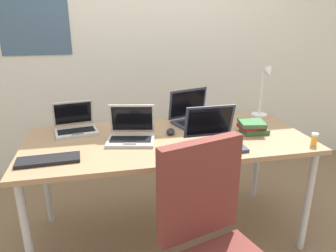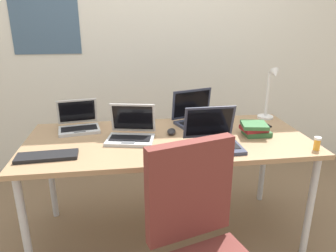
{
  "view_description": "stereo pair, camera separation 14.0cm",
  "coord_description": "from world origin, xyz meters",
  "px_view_note": "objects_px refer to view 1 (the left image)",
  "views": [
    {
      "loc": [
        -0.4,
        -1.86,
        1.48
      ],
      "look_at": [
        0.0,
        0.0,
        0.82
      ],
      "focal_mm": 33.8,
      "sensor_mm": 36.0,
      "label": 1
    },
    {
      "loc": [
        -0.27,
        -1.88,
        1.48
      ],
      "look_at": [
        0.0,
        0.0,
        0.82
      ],
      "focal_mm": 33.8,
      "sensor_mm": 36.0,
      "label": 2
    }
  ],
  "objects_px": {
    "laptop_mid_desk": "(131,134)",
    "book_stack": "(253,127)",
    "pill_bottle": "(314,139)",
    "desk_lamp": "(264,92)",
    "computer_mouse": "(171,131)",
    "laptop_by_keyboard": "(194,117)",
    "cell_phone": "(258,122)",
    "coffee_mug": "(126,119)",
    "laptop_far_corner": "(214,138)",
    "laptop_center": "(75,126)",
    "external_keyboard": "(48,160)"
  },
  "relations": [
    {
      "from": "laptop_mid_desk",
      "to": "book_stack",
      "type": "relative_size",
      "value": 1.7
    },
    {
      "from": "laptop_mid_desk",
      "to": "pill_bottle",
      "type": "distance_m",
      "value": 1.12
    },
    {
      "from": "desk_lamp",
      "to": "computer_mouse",
      "type": "bearing_deg",
      "value": -164.7
    },
    {
      "from": "laptop_by_keyboard",
      "to": "book_stack",
      "type": "distance_m",
      "value": 0.43
    },
    {
      "from": "laptop_by_keyboard",
      "to": "computer_mouse",
      "type": "height_order",
      "value": "laptop_by_keyboard"
    },
    {
      "from": "desk_lamp",
      "to": "laptop_by_keyboard",
      "type": "bearing_deg",
      "value": -177.83
    },
    {
      "from": "cell_phone",
      "to": "coffee_mug",
      "type": "bearing_deg",
      "value": 161.62
    },
    {
      "from": "cell_phone",
      "to": "pill_bottle",
      "type": "distance_m",
      "value": 0.49
    },
    {
      "from": "laptop_mid_desk",
      "to": "laptop_far_corner",
      "type": "relative_size",
      "value": 1.03
    },
    {
      "from": "desk_lamp",
      "to": "computer_mouse",
      "type": "distance_m",
      "value": 0.82
    },
    {
      "from": "laptop_mid_desk",
      "to": "cell_phone",
      "type": "relative_size",
      "value": 2.45
    },
    {
      "from": "laptop_mid_desk",
      "to": "laptop_center",
      "type": "distance_m",
      "value": 0.42
    },
    {
      "from": "laptop_by_keyboard",
      "to": "book_stack",
      "type": "height_order",
      "value": "laptop_by_keyboard"
    },
    {
      "from": "laptop_mid_desk",
      "to": "laptop_center",
      "type": "xyz_separation_m",
      "value": [
        -0.35,
        0.23,
        -0.0
      ]
    },
    {
      "from": "laptop_far_corner",
      "to": "computer_mouse",
      "type": "distance_m",
      "value": 0.33
    },
    {
      "from": "laptop_far_corner",
      "to": "cell_phone",
      "type": "xyz_separation_m",
      "value": [
        0.47,
        0.34,
        -0.04
      ]
    },
    {
      "from": "laptop_center",
      "to": "pill_bottle",
      "type": "relative_size",
      "value": 3.86
    },
    {
      "from": "laptop_mid_desk",
      "to": "book_stack",
      "type": "xyz_separation_m",
      "value": [
        0.81,
        -0.04,
        -0.0
      ]
    },
    {
      "from": "laptop_far_corner",
      "to": "book_stack",
      "type": "bearing_deg",
      "value": 25.26
    },
    {
      "from": "laptop_far_corner",
      "to": "coffee_mug",
      "type": "bearing_deg",
      "value": 134.47
    },
    {
      "from": "desk_lamp",
      "to": "laptop_far_corner",
      "type": "xyz_separation_m",
      "value": [
        -0.55,
        -0.46,
        -0.15
      ]
    },
    {
      "from": "laptop_far_corner",
      "to": "external_keyboard",
      "type": "distance_m",
      "value": 0.95
    },
    {
      "from": "computer_mouse",
      "to": "coffee_mug",
      "type": "distance_m",
      "value": 0.36
    },
    {
      "from": "cell_phone",
      "to": "book_stack",
      "type": "distance_m",
      "value": 0.24
    },
    {
      "from": "laptop_far_corner",
      "to": "computer_mouse",
      "type": "bearing_deg",
      "value": 130.13
    },
    {
      "from": "laptop_center",
      "to": "computer_mouse",
      "type": "height_order",
      "value": "laptop_center"
    },
    {
      "from": "laptop_mid_desk",
      "to": "laptop_by_keyboard",
      "type": "height_order",
      "value": "laptop_by_keyboard"
    },
    {
      "from": "laptop_far_corner",
      "to": "book_stack",
      "type": "xyz_separation_m",
      "value": [
        0.33,
        0.15,
        -0.0
      ]
    },
    {
      "from": "coffee_mug",
      "to": "laptop_far_corner",
      "type": "bearing_deg",
      "value": -45.53
    },
    {
      "from": "desk_lamp",
      "to": "pill_bottle",
      "type": "xyz_separation_m",
      "value": [
        0.03,
        -0.59,
        -0.16
      ]
    },
    {
      "from": "computer_mouse",
      "to": "pill_bottle",
      "type": "xyz_separation_m",
      "value": [
        0.8,
        -0.38,
        0.02
      ]
    },
    {
      "from": "laptop_center",
      "to": "cell_phone",
      "type": "relative_size",
      "value": 2.24
    },
    {
      "from": "external_keyboard",
      "to": "laptop_mid_desk",
      "type": "bearing_deg",
      "value": 21.59
    },
    {
      "from": "laptop_center",
      "to": "desk_lamp",
      "type": "bearing_deg",
      "value": 1.5
    },
    {
      "from": "laptop_by_keyboard",
      "to": "cell_phone",
      "type": "relative_size",
      "value": 2.82
    },
    {
      "from": "external_keyboard",
      "to": "pill_bottle",
      "type": "xyz_separation_m",
      "value": [
        1.54,
        -0.11,
        0.03
      ]
    },
    {
      "from": "desk_lamp",
      "to": "laptop_far_corner",
      "type": "bearing_deg",
      "value": -140.14
    },
    {
      "from": "laptop_by_keyboard",
      "to": "external_keyboard",
      "type": "xyz_separation_m",
      "value": [
        -0.96,
        -0.46,
        -0.04
      ]
    },
    {
      "from": "external_keyboard",
      "to": "pill_bottle",
      "type": "distance_m",
      "value": 1.54
    },
    {
      "from": "laptop_center",
      "to": "book_stack",
      "type": "height_order",
      "value": "laptop_center"
    },
    {
      "from": "cell_phone",
      "to": "pill_bottle",
      "type": "bearing_deg",
      "value": -84.71
    },
    {
      "from": "laptop_mid_desk",
      "to": "cell_phone",
      "type": "bearing_deg",
      "value": 9.0
    },
    {
      "from": "desk_lamp",
      "to": "laptop_far_corner",
      "type": "height_order",
      "value": "desk_lamp"
    },
    {
      "from": "laptop_by_keyboard",
      "to": "book_stack",
      "type": "xyz_separation_m",
      "value": [
        0.32,
        -0.29,
        -0.0
      ]
    },
    {
      "from": "laptop_far_corner",
      "to": "laptop_mid_desk",
      "type": "bearing_deg",
      "value": 158.04
    },
    {
      "from": "laptop_far_corner",
      "to": "external_keyboard",
      "type": "bearing_deg",
      "value": -178.7
    },
    {
      "from": "laptop_by_keyboard",
      "to": "pill_bottle",
      "type": "height_order",
      "value": "laptop_by_keyboard"
    },
    {
      "from": "computer_mouse",
      "to": "cell_phone",
      "type": "height_order",
      "value": "computer_mouse"
    },
    {
      "from": "laptop_by_keyboard",
      "to": "computer_mouse",
      "type": "xyz_separation_m",
      "value": [
        -0.22,
        -0.19,
        -0.03
      ]
    },
    {
      "from": "laptop_mid_desk",
      "to": "book_stack",
      "type": "distance_m",
      "value": 0.81
    }
  ]
}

